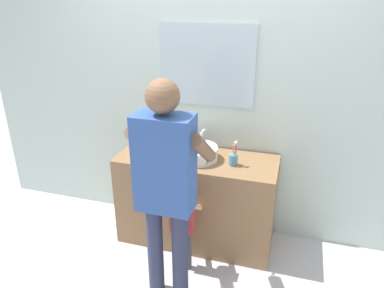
% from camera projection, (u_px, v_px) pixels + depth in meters
% --- Properties ---
extents(ground_plane, '(14.00, 14.00, 0.00)m').
position_uv_depth(ground_plane, '(187.00, 258.00, 3.13)').
color(ground_plane, silver).
extents(back_wall, '(4.40, 0.10, 2.70)m').
position_uv_depth(back_wall, '(208.00, 86.00, 3.14)').
color(back_wall, silver).
rests_on(back_wall, ground).
extents(vanity_cabinet, '(1.35, 0.54, 0.81)m').
position_uv_depth(vanity_cabinet, '(197.00, 199.00, 3.23)').
color(vanity_cabinet, olive).
rests_on(vanity_cabinet, ground).
extents(sink_basin, '(0.36, 0.36, 0.11)m').
position_uv_depth(sink_basin, '(196.00, 153.00, 3.03)').
color(sink_basin, white).
rests_on(sink_basin, vanity_cabinet).
extents(faucet, '(0.18, 0.14, 0.18)m').
position_uv_depth(faucet, '(203.00, 140.00, 3.21)').
color(faucet, '#B7BABF').
rests_on(faucet, vanity_cabinet).
extents(toothbrush_cup, '(0.07, 0.07, 0.21)m').
position_uv_depth(toothbrush_cup, '(233.00, 159.00, 2.93)').
color(toothbrush_cup, '#4C8EB2').
rests_on(toothbrush_cup, vanity_cabinet).
extents(soap_bottle, '(0.06, 0.06, 0.16)m').
position_uv_depth(soap_bottle, '(156.00, 147.00, 3.12)').
color(soap_bottle, '#66B2D1').
rests_on(soap_bottle, vanity_cabinet).
extents(child_toddler, '(0.24, 0.24, 0.79)m').
position_uv_depth(child_toddler, '(183.00, 218.00, 2.85)').
color(child_toddler, '#47474C').
rests_on(child_toddler, ground).
extents(adult_parent, '(0.51, 0.54, 1.65)m').
position_uv_depth(adult_parent, '(166.00, 176.00, 2.40)').
color(adult_parent, '#2D334C').
rests_on(adult_parent, ground).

